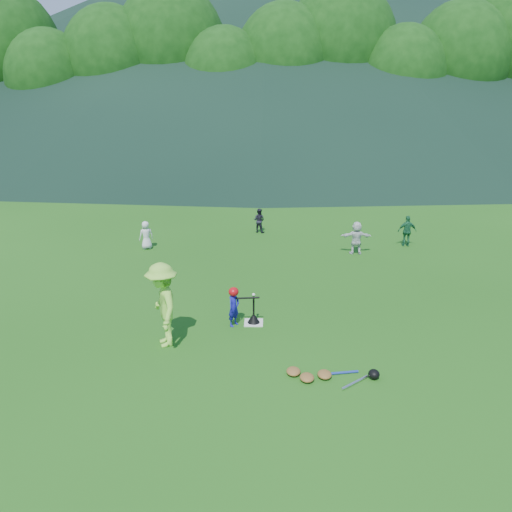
{
  "coord_description": "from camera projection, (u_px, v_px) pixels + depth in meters",
  "views": [
    {
      "loc": [
        0.3,
        -10.96,
        5.21
      ],
      "look_at": [
        0.0,
        2.5,
        0.9
      ],
      "focal_mm": 35.0,
      "sensor_mm": 36.0,
      "label": 1
    }
  ],
  "objects": [
    {
      "name": "fielder_b",
      "position": [
        259.0,
        220.0,
        19.93
      ],
      "size": [
        0.58,
        0.52,
        0.98
      ],
      "primitive_type": "imported",
      "rotation": [
        0.0,
        0.0,
        2.76
      ],
      "color": "black",
      "rests_on": "ground"
    },
    {
      "name": "fielder_a",
      "position": [
        146.0,
        235.0,
        17.76
      ],
      "size": [
        0.59,
        0.52,
        1.01
      ],
      "primitive_type": "imported",
      "rotation": [
        0.0,
        0.0,
        3.64
      ],
      "color": "silver",
      "rests_on": "ground"
    },
    {
      "name": "batter_gear",
      "position": [
        235.0,
        292.0,
        11.66
      ],
      "size": [
        0.73,
        0.26,
        0.3
      ],
      "color": "#B10B12",
      "rests_on": "ground"
    },
    {
      "name": "adult_coach",
      "position": [
        163.0,
        305.0,
        10.72
      ],
      "size": [
        1.08,
        1.38,
        1.87
      ],
      "primitive_type": "imported",
      "rotation": [
        0.0,
        0.0,
        -1.21
      ],
      "color": "#95E443",
      "rests_on": "ground"
    },
    {
      "name": "distant_hills",
      "position": [
        222.0,
        37.0,
        85.53
      ],
      "size": [
        155.0,
        140.0,
        32.0
      ],
      "color": "black",
      "rests_on": "ground"
    },
    {
      "name": "fielder_c",
      "position": [
        407.0,
        231.0,
        18.07
      ],
      "size": [
        0.66,
        0.29,
        1.13
      ],
      "primitive_type": "imported",
      "rotation": [
        0.0,
        0.0,
        3.13
      ],
      "color": "#1C5F39",
      "rests_on": "ground"
    },
    {
      "name": "fielder_d",
      "position": [
        356.0,
        238.0,
        17.17
      ],
      "size": [
        1.07,
        0.34,
        1.15
      ],
      "primitive_type": "imported",
      "rotation": [
        0.0,
        0.0,
        3.14
      ],
      "color": "silver",
      "rests_on": "ground"
    },
    {
      "name": "ground",
      "position": [
        254.0,
        323.0,
        12.03
      ],
      "size": [
        120.0,
        120.0,
        0.0
      ],
      "primitive_type": "plane",
      "color": "#1D5112",
      "rests_on": "ground"
    },
    {
      "name": "batter_child",
      "position": [
        234.0,
        307.0,
        11.78
      ],
      "size": [
        0.37,
        0.41,
        0.94
      ],
      "primitive_type": "imported",
      "rotation": [
        0.0,
        0.0,
        1.0
      ],
      "color": "#181698",
      "rests_on": "ground"
    },
    {
      "name": "outfield_fence",
      "position": [
        263.0,
        158.0,
        38.48
      ],
      "size": [
        70.07,
        0.08,
        1.33
      ],
      "color": "gray",
      "rests_on": "ground"
    },
    {
      "name": "home_plate",
      "position": [
        254.0,
        323.0,
        12.03
      ],
      "size": [
        0.45,
        0.45,
        0.02
      ],
      "primitive_type": "cube",
      "color": "silver",
      "rests_on": "ground"
    },
    {
      "name": "tree_line",
      "position": [
        267.0,
        59.0,
        41.74
      ],
      "size": [
        70.04,
        11.4,
        14.82
      ],
      "color": "#382314",
      "rests_on": "ground"
    },
    {
      "name": "baseball",
      "position": [
        254.0,
        295.0,
        11.81
      ],
      "size": [
        0.08,
        0.08,
        0.08
      ],
      "primitive_type": "sphere",
      "color": "white",
      "rests_on": "batting_tee"
    },
    {
      "name": "batting_tee",
      "position": [
        254.0,
        318.0,
        11.99
      ],
      "size": [
        0.3,
        0.3,
        0.68
      ],
      "color": "black",
      "rests_on": "home_plate"
    },
    {
      "name": "equipment_pile",
      "position": [
        325.0,
        375.0,
        9.67
      ],
      "size": [
        1.8,
        0.74,
        0.19
      ],
      "color": "olive",
      "rests_on": "ground"
    }
  ]
}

